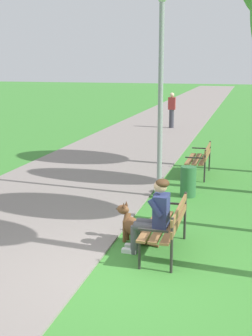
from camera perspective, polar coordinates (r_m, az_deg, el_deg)
name	(u,v)px	position (r m, az deg, el deg)	size (l,w,h in m)	color
ground_plane	(117,276)	(6.89, -1.16, -13.14)	(120.00, 120.00, 0.00)	#3D8433
paved_path	(183,109)	(30.39, 6.96, 7.16)	(4.27, 60.00, 0.04)	gray
park_bench_near	(168,223)	(7.49, 5.15, -6.77)	(0.55, 1.50, 0.85)	olive
park_bench_mid	(201,157)	(12.68, 9.16, 1.32)	(0.55, 1.50, 0.85)	olive
person_seated_on_near_bench	(154,213)	(7.42, 3.52, -5.55)	(0.74, 0.49, 1.25)	#4C4C51
dog_brown	(135,228)	(7.96, 1.12, -7.43)	(0.82, 0.38, 0.71)	brown
lamp_post_near	(161,94)	(10.22, 4.27, 9.08)	(0.24, 0.24, 4.54)	gray
litter_bin	(188,182)	(10.71, 7.65, -1.66)	(0.36, 0.36, 0.70)	#2D6638
pedestrian_distant	(172,110)	(21.58, 5.63, 7.06)	(0.32, 0.22, 1.65)	#383842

